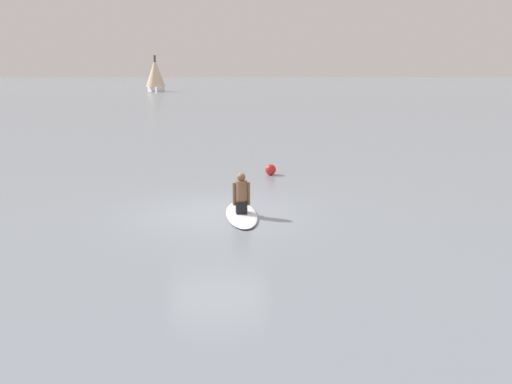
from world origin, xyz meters
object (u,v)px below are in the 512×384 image
at_px(person_paddler, 241,195).
at_px(sailboat_far_right, 155,74).
at_px(surfboard, 241,214).
at_px(buoy_marker, 270,170).

xyz_separation_m(person_paddler, sailboat_far_right, (-9.83, 73.46, 2.07)).
xyz_separation_m(surfboard, person_paddler, (-0.00, 0.00, 0.52)).
height_order(surfboard, sailboat_far_right, sailboat_far_right).
height_order(surfboard, person_paddler, person_paddler).
bearing_deg(surfboard, person_paddler, -91.58).
relative_size(surfboard, person_paddler, 2.53).
distance_m(sailboat_far_right, buoy_marker, 69.03).
relative_size(surfboard, buoy_marker, 6.83).
bearing_deg(sailboat_far_right, surfboard, -17.47).
height_order(sailboat_far_right, buoy_marker, sailboat_far_right).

